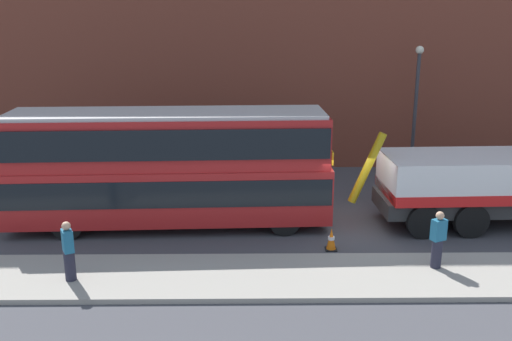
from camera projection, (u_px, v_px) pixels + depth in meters
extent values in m
plane|color=#424247|center=(352.00, 224.00, 20.16)|extent=(120.00, 120.00, 0.00)
cube|color=gray|center=(378.00, 276.00, 16.10)|extent=(60.00, 2.80, 0.15)
cube|color=#2D2D2D|center=(506.00, 201.00, 19.97)|extent=(9.08, 2.54, 0.55)
cube|color=silver|center=(473.00, 175.00, 19.64)|extent=(6.19, 2.83, 1.40)
cube|color=red|center=(471.00, 189.00, 19.79)|extent=(6.19, 2.88, 0.36)
cylinder|color=#B79914|center=(367.00, 168.00, 19.38)|extent=(1.24, 0.33, 2.52)
cylinder|color=black|center=(446.00, 199.00, 21.03)|extent=(1.17, 0.38, 1.16)
cylinder|color=black|center=(471.00, 220.00, 18.90)|extent=(1.17, 0.38, 1.16)
cylinder|color=black|center=(404.00, 200.00, 20.96)|extent=(1.17, 0.38, 1.16)
cylinder|color=black|center=(424.00, 221.00, 18.83)|extent=(1.17, 0.38, 1.16)
cube|color=#AD1E1E|center=(170.00, 190.00, 19.72)|extent=(11.09, 2.91, 1.90)
cube|color=#AD1E1E|center=(168.00, 140.00, 19.22)|extent=(10.86, 2.80, 1.70)
cube|color=black|center=(170.00, 184.00, 19.65)|extent=(10.98, 2.96, 0.90)
cube|color=black|center=(168.00, 137.00, 19.20)|extent=(10.76, 2.95, 1.00)
cube|color=#B2B2B2|center=(167.00, 113.00, 18.97)|extent=(10.64, 2.69, 0.12)
cube|color=yellow|center=(329.00, 154.00, 19.64)|extent=(0.12, 1.50, 0.44)
cylinder|color=black|center=(279.00, 200.00, 21.15)|extent=(1.05, 0.34, 1.04)
cylinder|color=black|center=(285.00, 220.00, 19.08)|extent=(1.05, 0.34, 1.04)
cylinder|color=black|center=(83.00, 203.00, 20.81)|extent=(1.05, 0.34, 1.04)
cylinder|color=black|center=(67.00, 224.00, 18.73)|extent=(1.05, 0.34, 1.04)
cylinder|color=#232333|center=(70.00, 266.00, 15.60)|extent=(0.40, 0.40, 0.85)
cube|color=#1E6084|center=(68.00, 241.00, 15.40)|extent=(0.42, 0.47, 0.62)
sphere|color=tan|center=(66.00, 226.00, 15.28)|extent=(0.24, 0.24, 0.24)
cylinder|color=#232333|center=(436.00, 254.00, 16.36)|extent=(0.40, 0.40, 0.85)
cube|color=#1E6084|center=(439.00, 230.00, 16.16)|extent=(0.47, 0.40, 0.62)
sphere|color=tan|center=(440.00, 216.00, 16.04)|extent=(0.24, 0.24, 0.24)
cone|color=orange|center=(331.00, 239.00, 17.94)|extent=(0.32, 0.32, 0.72)
cylinder|color=white|center=(331.00, 238.00, 17.93)|extent=(0.21, 0.21, 0.10)
cube|color=black|center=(331.00, 249.00, 18.03)|extent=(0.36, 0.36, 0.04)
cylinder|color=#38383D|center=(415.00, 117.00, 25.16)|extent=(0.16, 0.16, 5.50)
sphere|color=#EAE5C6|center=(420.00, 50.00, 24.36)|extent=(0.36, 0.36, 0.36)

